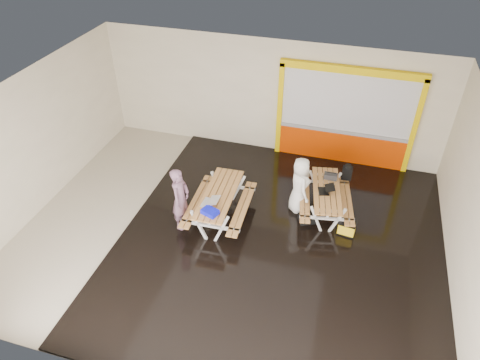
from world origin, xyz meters
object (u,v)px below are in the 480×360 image
(laptop_right, at_px, (326,190))
(toolbox, at_px, (331,176))
(person_right, at_px, (300,185))
(fluke_bag, at_px, (347,228))
(person_left, at_px, (180,199))
(picnic_table_right, at_px, (326,195))
(blue_pouch, at_px, (210,212))
(laptop_left, at_px, (210,202))
(picnic_table_left, at_px, (219,200))
(dark_case, at_px, (307,218))
(backpack, at_px, (347,172))

(laptop_right, height_order, toolbox, toolbox)
(person_right, bearing_deg, laptop_right, -119.63)
(fluke_bag, bearing_deg, person_left, -168.35)
(picnic_table_right, bearing_deg, person_left, -155.80)
(picnic_table_right, distance_m, blue_pouch, 3.03)
(laptop_left, bearing_deg, laptop_right, 27.36)
(picnic_table_left, relative_size, dark_case, 5.07)
(person_right, bearing_deg, blue_pouch, 105.38)
(picnic_table_left, distance_m, blue_pouch, 0.80)
(toolbox, bearing_deg, person_right, -141.81)
(picnic_table_right, bearing_deg, blue_pouch, -144.59)
(picnic_table_right, xyz_separation_m, backpack, (0.41, 0.98, 0.11))
(person_left, distance_m, backpack, 4.45)
(picnic_table_left, distance_m, picnic_table_right, 2.67)
(person_left, distance_m, blue_pouch, 0.88)
(picnic_table_left, xyz_separation_m, toolbox, (2.51, 1.47, 0.20))
(laptop_left, xyz_separation_m, backpack, (2.99, 2.39, -0.19))
(picnic_table_right, height_order, laptop_left, laptop_left)
(laptop_left, height_order, laptop_right, laptop_left)
(picnic_table_left, distance_m, laptop_left, 0.50)
(laptop_right, bearing_deg, blue_pouch, -145.78)
(laptop_left, distance_m, blue_pouch, 0.35)
(person_left, bearing_deg, blue_pouch, -105.25)
(dark_case, xyz_separation_m, fluke_bag, (0.97, -0.19, 0.09))
(backpack, bearing_deg, person_left, -146.40)
(person_right, distance_m, dark_case, 0.85)
(picnic_table_left, bearing_deg, laptop_left, -101.29)
(picnic_table_right, distance_m, dark_case, 0.75)
(toolbox, bearing_deg, laptop_left, -143.97)
(picnic_table_left, height_order, picnic_table_right, picnic_table_left)
(laptop_right, relative_size, fluke_bag, 1.03)
(toolbox, bearing_deg, picnic_table_right, -93.24)
(fluke_bag, bearing_deg, picnic_table_right, 132.95)
(person_right, height_order, laptop_left, person_right)
(blue_pouch, bearing_deg, laptop_left, 109.34)
(picnic_table_right, bearing_deg, picnic_table_left, -158.37)
(laptop_right, height_order, blue_pouch, blue_pouch)
(backpack, bearing_deg, laptop_left, -141.29)
(picnic_table_left, distance_m, person_left, 0.97)
(dark_case, bearing_deg, laptop_right, 49.93)
(laptop_left, xyz_separation_m, toolbox, (2.60, 1.89, -0.05))
(backpack, bearing_deg, picnic_table_left, -145.83)
(picnic_table_right, height_order, toolbox, toolbox)
(picnic_table_right, height_order, fluke_bag, picnic_table_right)
(toolbox, bearing_deg, picnic_table_left, -149.75)
(picnic_table_right, bearing_deg, toolbox, 86.76)
(picnic_table_right, height_order, dark_case, picnic_table_right)
(person_right, xyz_separation_m, dark_case, (0.32, -0.41, -0.67))
(picnic_table_right, bearing_deg, laptop_left, -151.27)
(laptop_left, height_order, blue_pouch, laptop_left)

